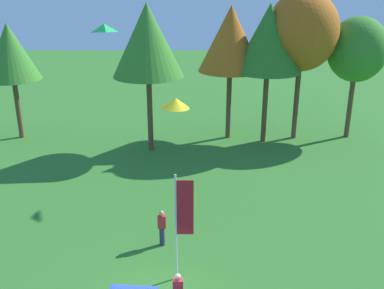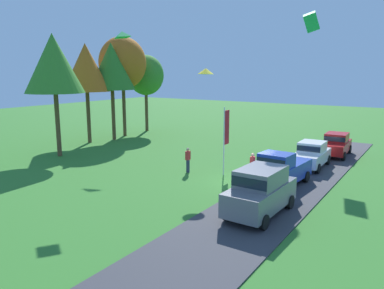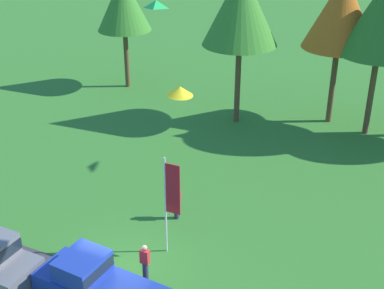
% 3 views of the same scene
% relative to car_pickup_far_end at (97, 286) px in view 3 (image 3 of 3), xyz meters
% --- Properties ---
extents(ground_plane, '(120.00, 120.00, 0.00)m').
position_rel_car_pickup_far_end_xyz_m(ground_plane, '(-0.14, 1.92, -1.11)').
color(ground_plane, '#337528').
extents(car_pickup_far_end, '(5.12, 2.34, 2.14)m').
position_rel_car_pickup_far_end_xyz_m(car_pickup_far_end, '(0.00, 0.00, 0.00)').
color(car_pickup_far_end, '#1E389E').
rests_on(car_pickup_far_end, ground).
extents(person_watching_sky, '(0.36, 0.24, 1.71)m').
position_rel_car_pickup_far_end_xyz_m(person_watching_sky, '(-0.06, 6.52, -0.23)').
color(person_watching_sky, '#2D334C').
rests_on(person_watching_sky, ground).
extents(person_beside_suv, '(0.36, 0.24, 1.71)m').
position_rel_car_pickup_far_end_xyz_m(person_beside_suv, '(0.78, 2.12, -0.23)').
color(person_beside_suv, '#2D334C').
rests_on(person_beside_suv, ground).
extents(tree_center_back, '(3.92, 3.92, 8.28)m').
position_rel_car_pickup_far_end_xyz_m(tree_center_back, '(-11.40, 20.75, 5.18)').
color(tree_center_back, brown).
rests_on(tree_center_back, ground).
extents(tree_far_right, '(4.63, 4.63, 9.76)m').
position_rel_car_pickup_far_end_xyz_m(tree_far_right, '(-1.56, 18.20, 6.31)').
color(tree_far_right, brown).
rests_on(tree_far_right, ground).
extents(tree_left_of_center, '(4.48, 4.48, 9.45)m').
position_rel_car_pickup_far_end_xyz_m(tree_left_of_center, '(3.93, 20.75, 6.07)').
color(tree_left_of_center, brown).
rests_on(tree_left_of_center, ground).
extents(tree_right_of_center, '(4.56, 4.56, 9.64)m').
position_rel_car_pickup_far_end_xyz_m(tree_right_of_center, '(6.42, 19.90, 6.22)').
color(tree_right_of_center, brown).
rests_on(tree_right_of_center, ground).
extents(flag_banner, '(0.71, 0.08, 4.54)m').
position_rel_car_pickup_far_end_xyz_m(flag_banner, '(0.89, 4.14, 1.77)').
color(flag_banner, silver).
rests_on(flag_banner, ground).
extents(kite_delta_topmost, '(1.20, 1.19, 0.42)m').
position_rel_car_pickup_far_end_xyz_m(kite_delta_topmost, '(0.65, 5.57, 5.72)').
color(kite_delta_topmost, yellow).
extents(kite_diamond_near_flag, '(1.11, 1.15, 0.47)m').
position_rel_car_pickup_far_end_xyz_m(kite_diamond_near_flag, '(-2.65, 9.80, 8.00)').
color(kite_diamond_near_flag, green).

